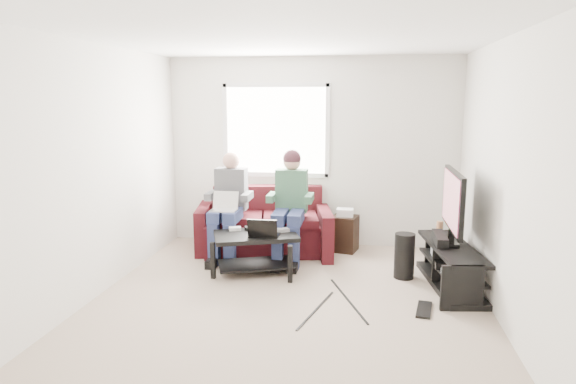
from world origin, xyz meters
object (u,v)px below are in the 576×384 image
Objects in this scene: end_table at (345,232)px; tv at (453,203)px; subwoofer at (404,256)px; sofa at (264,228)px; coffee_table at (256,244)px; tv_stand at (451,268)px.

tv is at bearing -41.51° from end_table.
tv reaches higher than subwoofer.
end_table is (1.08, 0.16, -0.05)m from sofa.
subwoofer is 1.21m from end_table.
tv is (2.29, -0.91, 0.60)m from sofa.
coffee_table reaches higher than tv_stand.
tv reaches higher than end_table.
sofa is 2.53m from tv.
sofa is at bearing 158.34° from tv.
tv_stand is 0.53m from subwoofer.
sofa is 3.36× the size of end_table.
tv reaches higher than tv_stand.
tv_stand is at bearing -2.94° from coffee_table.
tv is (-0.00, 0.10, 0.71)m from tv_stand.
tv_stand is at bearing -44.00° from end_table.
coffee_table is at bearing 179.65° from tv.
coffee_table is 1.73m from subwoofer.
end_table is at bearing 138.49° from tv.
tv_stand is 1.68m from end_table.
tv_stand is 2.47× the size of end_table.
coffee_table is 1.46m from end_table.
tv_stand is 0.72m from tv.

